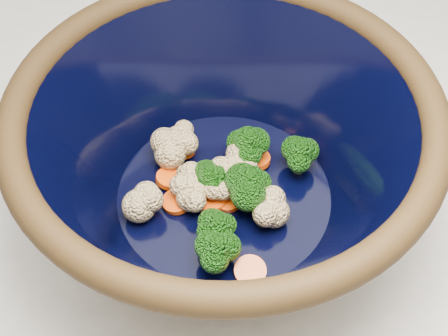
% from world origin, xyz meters
% --- Properties ---
extents(counter, '(1.20, 1.20, 0.90)m').
position_xyz_m(counter, '(0.00, 0.00, 0.45)').
color(counter, beige).
rests_on(counter, ground).
extents(mixing_bowl, '(0.47, 0.47, 0.17)m').
position_xyz_m(mixing_bowl, '(-0.07, -0.05, 0.99)').
color(mixing_bowl, black).
rests_on(mixing_bowl, counter).
extents(vegetable_pile, '(0.20, 0.19, 0.05)m').
position_xyz_m(vegetable_pile, '(-0.07, -0.05, 0.96)').
color(vegetable_pile, '#608442').
rests_on(vegetable_pile, mixing_bowl).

